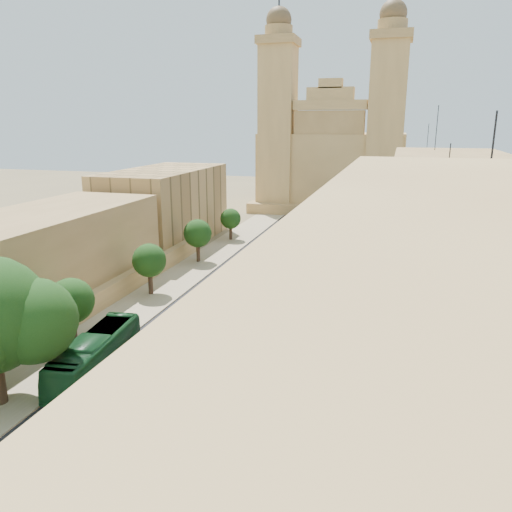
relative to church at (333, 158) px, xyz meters
The scene contains 31 objects.
ground 79.19m from the church, 90.00° to the right, with size 260.00×260.00×0.00m, color brown.
road_surface 49.54m from the church, 90.00° to the right, with size 14.00×140.00×0.01m, color black.
sidewalk_east 50.44m from the church, 78.94° to the right, with size 5.00×140.00×0.01m, color tan.
sidewalk_west 50.44m from the church, 101.06° to the right, with size 5.00×140.00×0.01m, color tan.
kerb_east 50.02m from the church, 81.81° to the right, with size 0.25×140.00×0.12m, color tan.
kerb_west 50.02m from the church, 98.19° to the right, with size 0.25×140.00×0.12m, color tan.
townhouse_a 83.22m from the church, 78.94° to the right, with size 9.00×14.00×16.40m.
townhouse_b 69.58m from the church, 76.73° to the right, with size 9.00×14.00×14.90m.
townhouse_c 56.00m from the church, 73.43° to the right, with size 9.00×14.00×17.40m.
townhouse_d 42.84m from the church, 68.07° to the right, with size 9.00×14.00×15.90m.
west_wall 60.55m from the church, 102.04° to the right, with size 1.00×40.00×1.80m, color #AD864E.
west_building_low 63.45m from the church, 106.54° to the right, with size 10.00×28.00×8.40m, color olive.
west_building_mid 39.27m from the church, 117.48° to the right, with size 10.00×22.00×10.00m, color tan.
church is the anchor object (origin of this frame).
street_tree_a 67.63m from the church, 98.54° to the right, with size 3.37×3.37×5.19m.
street_tree_b 55.87m from the church, 100.38° to the right, with size 3.23×3.23×4.96m.
street_tree_c 44.20m from the church, 103.21° to the right, with size 3.31×3.31×5.09m.
street_tree_d 32.87m from the church, 108.09° to the right, with size 2.88×2.88×4.42m.
red_truck 70.11m from the church, 89.28° to the right, with size 3.92×6.70×3.71m.
olive_pickup 59.38m from the church, 86.10° to the right, with size 3.12×4.89×1.87m.
bus_green_north 70.58m from the church, 94.92° to the right, with size 2.27×9.70×2.70m, color #164922.
bus_red_east 66.08m from the church, 84.31° to the right, with size 2.20×9.41×2.62m, color #B62C11.
bus_cream_east 49.88m from the church, 84.47° to the right, with size 2.49×10.65×2.97m, color beige.
car_blue_a 57.42m from the church, 93.20° to the right, with size 1.39×3.45×1.18m, color #425FA9.
car_white_a 44.99m from the church, 92.92° to the right, with size 1.17×3.35×1.10m, color silver.
car_cream 57.79m from the church, 86.23° to the right, with size 2.12×4.59×1.28m, color beige.
car_dkblue 32.61m from the church, 93.43° to the right, with size 1.59×3.91×1.13m, color #141556.
car_white_b 40.23m from the church, 83.15° to the right, with size 1.28×3.17×1.08m, color white.
car_blue_b 27.43m from the church, 94.02° to the right, with size 1.47×4.23×1.39m, color #3983BC.
pedestrian_a 71.89m from the church, 82.95° to the right, with size 0.54×0.36×1.49m, color #2B292D.
pedestrian_c 65.26m from the church, 83.34° to the right, with size 1.13×0.47×1.93m, color #2B2C2F.
Camera 1 is at (12.33, -17.10, 16.06)m, focal length 35.00 mm.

